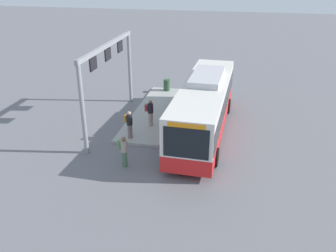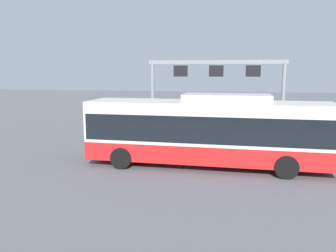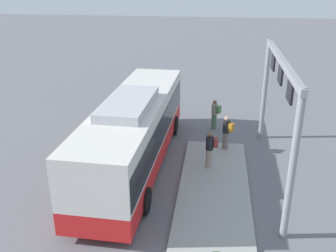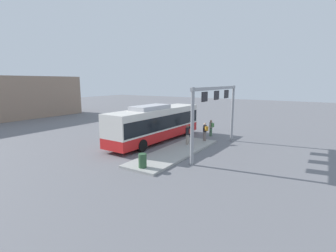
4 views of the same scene
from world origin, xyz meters
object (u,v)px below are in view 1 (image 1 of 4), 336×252
at_px(bus_main, 204,104).
at_px(trash_bin, 167,85).
at_px(person_waiting_mid, 150,112).
at_px(person_waiting_near, 129,124).
at_px(person_boarding, 124,151).

distance_m(bus_main, trash_bin, 7.81).
bearing_deg(person_waiting_mid, person_waiting_near, -118.73).
relative_size(person_boarding, person_waiting_mid, 1.00).
distance_m(person_boarding, person_waiting_mid, 4.84).
relative_size(bus_main, person_boarding, 6.84).
distance_m(bus_main, person_waiting_near, 4.60).
distance_m(person_waiting_mid, trash_bin, 6.84).
height_order(bus_main, person_waiting_near, bus_main).
bearing_deg(person_waiting_mid, person_boarding, -99.72).
height_order(person_waiting_mid, trash_bin, person_waiting_mid).
bearing_deg(trash_bin, bus_main, 28.70).
relative_size(person_waiting_mid, trash_bin, 1.86).
relative_size(bus_main, person_waiting_near, 6.84).
bearing_deg(person_boarding, person_waiting_near, 132.18).
xyz_separation_m(person_boarding, person_waiting_near, (-2.88, -0.60, 0.16)).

